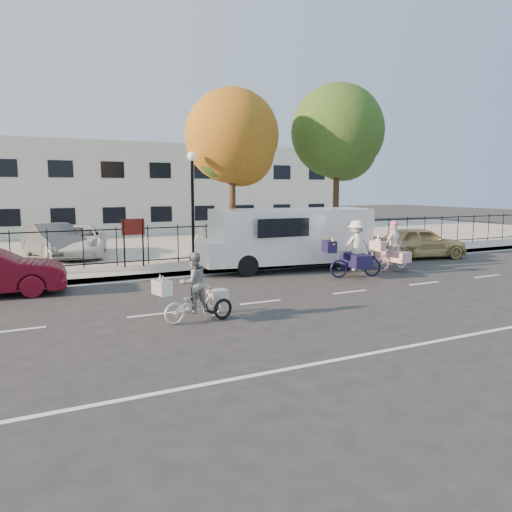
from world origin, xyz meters
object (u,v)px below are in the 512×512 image
lot_car_d (231,235)px  bull_bike (355,255)px  lamppost (192,187)px  lot_car_b (78,241)px  zebra_trike (194,295)px  lot_car_c (53,241)px  unicorn_bike (393,252)px  gold_sedan (419,242)px  white_van (288,236)px

lot_car_d → bull_bike: bearing=-85.9°
lamppost → lot_car_b: 6.00m
zebra_trike → lot_car_c: zebra_trike is taller
lamppost → zebra_trike: size_ratio=2.29×
unicorn_bike → gold_sedan: 3.81m
lamppost → lot_car_d: size_ratio=1.02×
gold_sedan → lamppost: bearing=89.0°
unicorn_bike → gold_sedan: bearing=-67.3°
zebra_trike → lot_car_d: size_ratio=0.45×
white_van → lamppost: bearing=149.2°
bull_bike → lot_car_d: (-1.27, 7.83, 0.08)m
white_van → lot_car_b: 9.29m
lamppost → lot_car_b: bearing=133.8°
lot_car_b → lot_car_c: 0.99m
lamppost → zebra_trike: (-2.76, -7.79, -2.49)m
lamppost → lot_car_c: bearing=139.9°
unicorn_bike → lot_car_c: bearing=45.0°
lot_car_d → lamppost: bearing=-139.4°
zebra_trike → unicorn_bike: size_ratio=0.99×
gold_sedan → lot_car_d: lot_car_d is taller
zebra_trike → unicorn_bike: (9.16, 3.52, 0.07)m
zebra_trike → bull_bike: bull_bike is taller
bull_bike → lot_car_c: size_ratio=0.50×
lot_car_b → lot_car_d: size_ratio=1.14×
lot_car_b → gold_sedan: bearing=-13.2°
zebra_trike → lot_car_d: bearing=-39.5°
unicorn_bike → lot_car_b: 13.16m
white_van → lot_car_d: 5.32m
unicorn_bike → gold_sedan: size_ratio=0.46×
zebra_trike → lot_car_d: 12.20m
lamppost → white_van: lamppost is taller
white_van → lot_car_c: bearing=147.7°
lot_car_b → unicorn_bike: bearing=-27.1°
lot_car_b → lot_car_d: lot_car_d is taller
white_van → lot_car_d: bearing=97.5°
zebra_trike → bull_bike: (6.96, 2.96, 0.17)m
lamppost → gold_sedan: bearing=-13.4°
bull_bike → lot_car_c: bull_bike is taller
lot_car_b → lot_car_c: lot_car_c is taller
lamppost → gold_sedan: 10.22m
bull_bike → gold_sedan: bull_bike is taller
lot_car_c → white_van: bearing=-52.3°
zebra_trike → lot_car_b: 11.84m
bull_bike → white_van: bearing=39.2°
white_van → bull_bike: bearing=-57.2°
lamppost → lot_car_d: bearing=45.7°
lamppost → lot_car_b: lamppost is taller
unicorn_bike → white_van: (-3.42, 1.97, 0.57)m
zebra_trike → lot_car_c: size_ratio=0.43×
lamppost → white_van: size_ratio=0.65×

